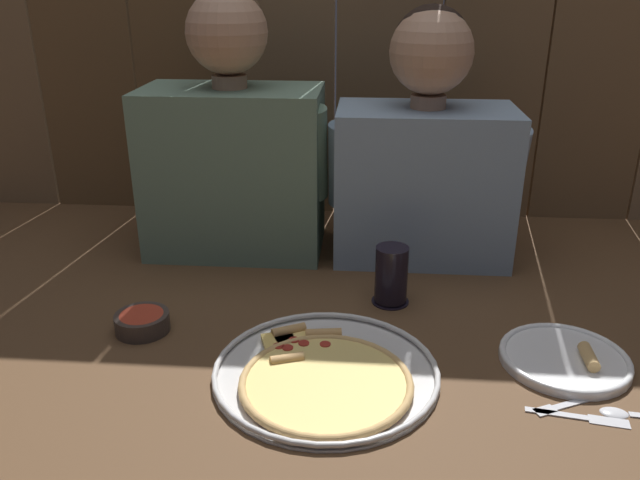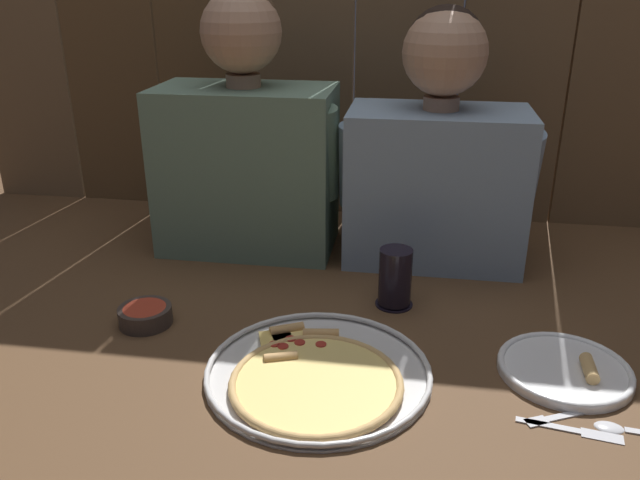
# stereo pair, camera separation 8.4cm
# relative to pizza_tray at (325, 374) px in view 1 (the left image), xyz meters

# --- Properties ---
(ground_plane) EXTENTS (3.20, 3.20, 0.00)m
(ground_plane) POSITION_rel_pizza_tray_xyz_m (-0.03, 0.08, -0.01)
(ground_plane) COLOR brown
(pizza_tray) EXTENTS (0.39, 0.39, 0.03)m
(pizza_tray) POSITION_rel_pizza_tray_xyz_m (0.00, 0.00, 0.00)
(pizza_tray) COLOR silver
(pizza_tray) RESTS_ON ground
(dinner_plate) EXTENTS (0.23, 0.23, 0.03)m
(dinner_plate) POSITION_rel_pizza_tray_xyz_m (0.42, 0.09, -0.00)
(dinner_plate) COLOR white
(dinner_plate) RESTS_ON ground
(drinking_glass) EXTENTS (0.08, 0.08, 0.13)m
(drinking_glass) POSITION_rel_pizza_tray_xyz_m (0.12, 0.29, 0.05)
(drinking_glass) COLOR black
(drinking_glass) RESTS_ON ground
(dipping_bowl) EXTENTS (0.10, 0.10, 0.04)m
(dipping_bowl) POSITION_rel_pizza_tray_xyz_m (-0.36, 0.13, 0.01)
(dipping_bowl) COLOR #3D332D
(dipping_bowl) RESTS_ON ground
(table_fork) EXTENTS (0.12, 0.07, 0.01)m
(table_fork) POSITION_rel_pizza_tray_xyz_m (0.39, -0.04, -0.01)
(table_fork) COLOR silver
(table_fork) RESTS_ON ground
(table_knife) EXTENTS (0.16, 0.04, 0.01)m
(table_knife) POSITION_rel_pizza_tray_xyz_m (0.40, -0.07, -0.01)
(table_knife) COLOR silver
(table_knife) RESTS_ON ground
(table_spoon) EXTENTS (0.14, 0.04, 0.01)m
(table_spoon) POSITION_rel_pizza_tray_xyz_m (0.48, -0.06, -0.01)
(table_spoon) COLOR silver
(table_spoon) RESTS_ON ground
(diner_left) EXTENTS (0.46, 0.24, 0.62)m
(diner_left) POSITION_rel_pizza_tray_xyz_m (-0.26, 0.55, 0.26)
(diner_left) COLOR slate
(diner_left) RESTS_ON ground
(diner_right) EXTENTS (0.44, 0.24, 0.58)m
(diner_right) POSITION_rel_pizza_tray_xyz_m (0.19, 0.55, 0.24)
(diner_right) COLOR #849EB7
(diner_right) RESTS_ON ground
(wooden_backdrop_wall) EXTENTS (2.19, 0.03, 1.12)m
(wooden_backdrop_wall) POSITION_rel_pizza_tray_xyz_m (-0.03, 0.84, 0.55)
(wooden_backdrop_wall) COLOR brown
(wooden_backdrop_wall) RESTS_ON ground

